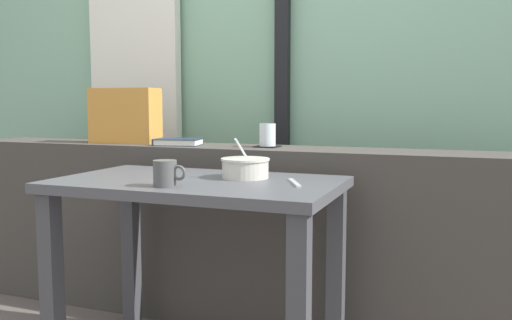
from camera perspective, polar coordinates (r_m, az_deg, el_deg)
outdoor_backdrop at (r=2.92m, az=2.78°, el=14.40°), size 4.80×0.08×2.80m
curtain_left_panel at (r=3.19m, az=-12.69°, el=10.85°), size 0.56×0.06×2.50m
window_divider_post at (r=2.84m, az=2.81°, el=12.62°), size 0.07×0.05×2.60m
dark_console_ledge at (r=2.44m, az=-1.58°, el=-7.80°), size 2.80×0.31×0.78m
breakfast_table at (r=1.93m, az=-6.18°, el=-5.98°), size 0.99×0.58×0.71m
coaster_square at (r=2.34m, az=1.22°, el=1.43°), size 0.10×0.10×0.00m
juice_glass at (r=2.34m, az=1.22°, el=2.59°), size 0.07×0.07×0.10m
closed_book at (r=2.47m, az=-8.25°, el=1.90°), size 0.23×0.18×0.03m
throw_pillow at (r=2.65m, az=-13.63°, el=4.57°), size 0.33×0.17×0.26m
soup_bowl at (r=1.93m, az=-1.14°, el=-0.85°), size 0.17×0.18×0.15m
fork_utensil at (r=1.80m, az=4.08°, el=-2.40°), size 0.09×0.16×0.01m
ceramic_mug at (r=1.75m, az=-9.50°, el=-1.40°), size 0.11×0.08×0.08m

